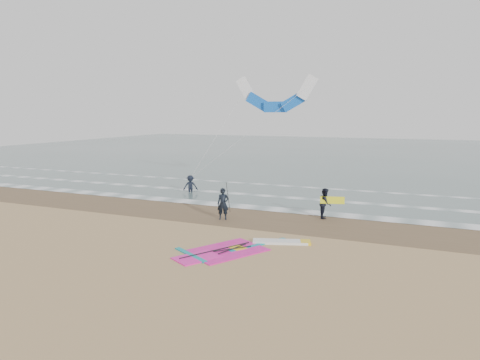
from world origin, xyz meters
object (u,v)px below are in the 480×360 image
at_px(windsurf_rig, 242,248).
at_px(person_walking, 325,203).
at_px(surf_kite, 275,98).
at_px(person_standing, 223,204).
at_px(person_wading, 190,182).

relative_size(windsurf_rig, person_walking, 3.15).
relative_size(windsurf_rig, surf_kite, 0.63).
relative_size(person_standing, surf_kite, 0.21).
relative_size(person_standing, person_wading, 1.07).
bearing_deg(person_wading, windsurf_rig, -80.80).
xyz_separation_m(windsurf_rig, person_wading, (-8.47, 10.71, 0.77)).
bearing_deg(person_walking, person_wading, 59.98).
height_order(person_standing, surf_kite, surf_kite).
relative_size(person_wading, surf_kite, 0.19).
bearing_deg(windsurf_rig, surf_kite, 102.93).
bearing_deg(windsurf_rig, person_walking, 72.63).
bearing_deg(windsurf_rig, person_standing, 123.69).
bearing_deg(person_wading, person_standing, -77.93).
xyz_separation_m(person_standing, surf_kite, (-0.44, 10.21, 5.98)).
bearing_deg(person_walking, person_standing, 106.09).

